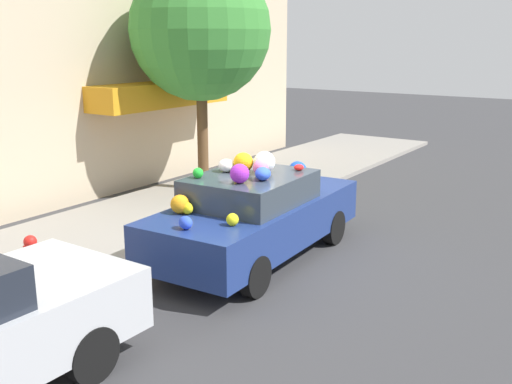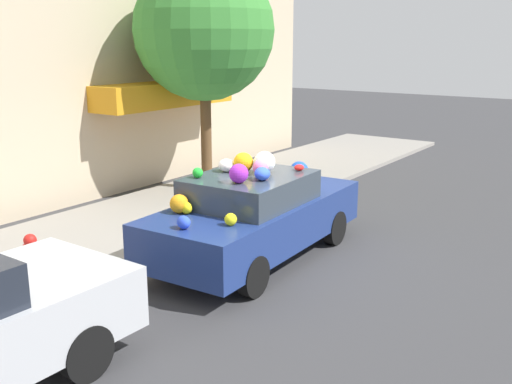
{
  "view_description": "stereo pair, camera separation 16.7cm",
  "coord_description": "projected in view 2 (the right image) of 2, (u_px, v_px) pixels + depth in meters",
  "views": [
    {
      "loc": [
        -7.48,
        -5.18,
        3.4
      ],
      "look_at": [
        0.0,
        -0.12,
        1.09
      ],
      "focal_mm": 42.0,
      "sensor_mm": 36.0,
      "label": 1
    },
    {
      "loc": [
        -7.39,
        -5.32,
        3.4
      ],
      "look_at": [
        0.0,
        -0.12,
        1.09
      ],
      "focal_mm": 42.0,
      "sensor_mm": 36.0,
      "label": 2
    }
  ],
  "objects": [
    {
      "name": "art_car",
      "position": [
        255.0,
        213.0,
        9.39
      ],
      "size": [
        4.18,
        1.86,
        1.72
      ],
      "rotation": [
        0.0,
        0.0,
        0.04
      ],
      "color": "navy",
      "rests_on": "ground"
    },
    {
      "name": "sidewalk_curb",
      "position": [
        132.0,
        224.0,
        11.15
      ],
      "size": [
        24.0,
        3.2,
        0.1
      ],
      "color": "gray",
      "rests_on": "ground"
    },
    {
      "name": "street_tree",
      "position": [
        204.0,
        30.0,
        12.75
      ],
      "size": [
        3.02,
        3.02,
        5.0
      ],
      "color": "brown",
      "rests_on": "sidewalk_curb"
    },
    {
      "name": "ground_plane",
      "position": [
        250.0,
        256.0,
        9.66
      ],
      "size": [
        60.0,
        60.0,
        0.0
      ],
      "primitive_type": "plane",
      "color": "#38383A"
    },
    {
      "name": "fire_hydrant",
      "position": [
        32.0,
        258.0,
        8.3
      ],
      "size": [
        0.2,
        0.2,
        0.7
      ],
      "color": "red",
      "rests_on": "sidewalk_curb"
    },
    {
      "name": "building_facade",
      "position": [
        52.0,
        65.0,
        11.81
      ],
      "size": [
        18.0,
        1.2,
        5.88
      ],
      "color": "#C6B293",
      "rests_on": "ground"
    }
  ]
}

